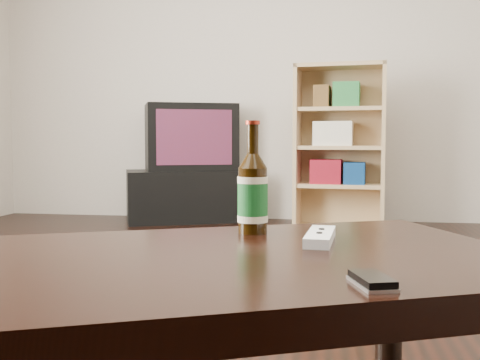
# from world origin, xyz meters

# --- Properties ---
(floor) EXTENTS (5.00, 6.00, 0.01)m
(floor) POSITION_xyz_m (0.00, 0.00, -0.01)
(floor) COLOR black
(floor) RESTS_ON ground
(wall_back) EXTENTS (5.00, 0.02, 2.70)m
(wall_back) POSITION_xyz_m (0.00, 3.01, 1.35)
(wall_back) COLOR beige
(wall_back) RESTS_ON ground
(tv_stand) EXTENTS (1.16, 0.87, 0.42)m
(tv_stand) POSITION_xyz_m (-0.79, 2.81, 0.21)
(tv_stand) COLOR black
(tv_stand) RESTS_ON floor
(tv) EXTENTS (0.84, 0.69, 0.54)m
(tv) POSITION_xyz_m (-0.79, 2.81, 0.69)
(tv) COLOR black
(tv) RESTS_ON tv_stand
(bookshelf) EXTENTS (0.68, 0.36, 1.22)m
(bookshelf) POSITION_xyz_m (0.41, 2.55, 0.64)
(bookshelf) COLOR tan
(bookshelf) RESTS_ON floor
(coffee_table) EXTENTS (1.36, 1.11, 0.44)m
(coffee_table) POSITION_xyz_m (0.13, -0.69, 0.39)
(coffee_table) COLOR black
(coffee_table) RESTS_ON floor
(beer_bottle) EXTENTS (0.10, 0.10, 0.26)m
(beer_bottle) POSITION_xyz_m (0.16, -0.41, 0.54)
(beer_bottle) COLOR black
(beer_bottle) RESTS_ON coffee_table
(phone) EXTENTS (0.07, 0.10, 0.02)m
(phone) POSITION_xyz_m (0.40, -0.86, 0.45)
(phone) COLOR silver
(phone) RESTS_ON coffee_table
(remote) EXTENTS (0.07, 0.19, 0.02)m
(remote) POSITION_xyz_m (0.32, -0.50, 0.46)
(remote) COLOR white
(remote) RESTS_ON coffee_table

